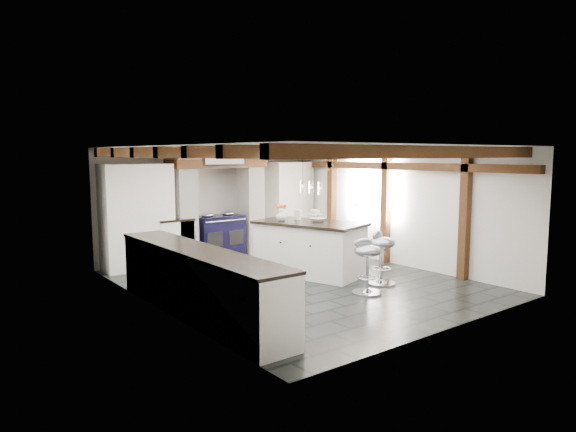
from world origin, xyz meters
TOP-DOWN VIEW (x-y plane):
  - ground at (0.00, 0.00)m, footprint 6.00×6.00m
  - room_shell at (-0.61, 1.42)m, footprint 6.00×6.03m
  - range_cooker at (0.00, 2.68)m, footprint 1.00×0.63m
  - kitchen_island at (0.55, 0.35)m, footprint 1.57×2.17m
  - bar_stool_near at (1.04, -0.94)m, footprint 0.56×0.56m
  - bar_stool_far at (0.42, -1.22)m, footprint 0.54×0.54m

SIDE VIEW (x-z plane):
  - ground at x=0.00m, z-range 0.00..0.00m
  - range_cooker at x=0.00m, z-range -0.03..0.96m
  - kitchen_island at x=0.55m, z-range -0.15..1.14m
  - bar_stool_far at x=0.42m, z-range 0.11..0.98m
  - bar_stool_near at x=1.04m, z-range 0.11..1.01m
  - room_shell at x=-0.61m, z-range -1.93..4.07m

